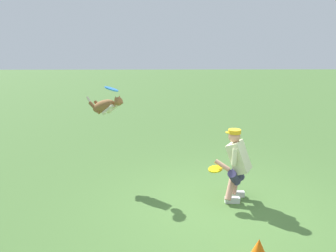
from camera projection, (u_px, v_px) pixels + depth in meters
name	position (u px, v px, depth m)	size (l,w,h in m)	color
ground_plane	(223.00, 211.00, 5.82)	(60.00, 60.00, 0.00)	#476D33
person	(237.00, 163.00, 6.09)	(0.71, 0.63, 1.29)	silver
dog	(106.00, 106.00, 7.02)	(0.88, 0.63, 0.46)	#8E5E34
frisbee_flying	(111.00, 89.00, 6.75)	(0.28, 0.28, 0.02)	#2D82DA
frisbee_held	(215.00, 169.00, 6.05)	(0.25, 0.25, 0.02)	yellow
training_cone	(259.00, 251.00, 4.44)	(0.30, 0.30, 0.34)	orange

